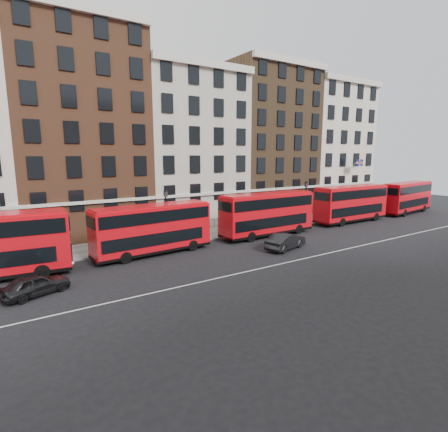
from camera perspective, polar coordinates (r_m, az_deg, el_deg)
ground at (r=31.58m, az=9.42°, el=-6.20°), size 120.00×120.00×0.00m
pavement at (r=39.66m, az=-0.88°, el=-2.61°), size 80.00×5.00×0.15m
kerb at (r=37.62m, az=1.16°, el=-3.30°), size 80.00×0.30×0.16m
road_centre_line at (r=30.21m, az=12.00°, el=-7.03°), size 70.00×0.12×0.01m
building_terrace at (r=44.99m, az=-6.40°, el=11.87°), size 64.00×11.95×22.00m
bus_b at (r=31.23m, az=-11.62°, el=-1.96°), size 10.70×3.27×4.43m
bus_c at (r=37.89m, az=7.07°, el=0.47°), size 11.19×2.87×4.68m
bus_d at (r=48.17m, az=20.05°, el=2.03°), size 11.37×2.81×4.77m
bus_e at (r=59.05m, az=27.66°, el=2.80°), size 11.27×3.84×4.64m
car_rear at (r=25.25m, az=-28.42°, el=-9.83°), size 4.40×2.93×1.39m
car_front at (r=33.18m, az=10.03°, el=-4.03°), size 4.99×2.84×1.55m
lamp_post_left at (r=34.51m, az=-9.43°, el=0.43°), size 0.44×0.44×5.33m
lamp_post_right at (r=45.30m, az=13.18°, el=2.57°), size 0.44×0.44×5.33m
traffic_light at (r=53.43m, az=21.47°, el=2.56°), size 0.25×0.45×3.27m
iron_railings at (r=41.37m, az=-2.51°, el=-1.27°), size 6.60×0.06×1.00m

